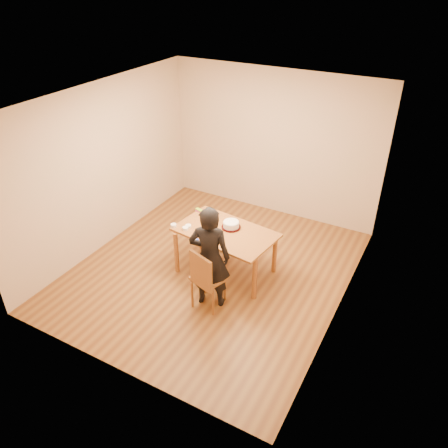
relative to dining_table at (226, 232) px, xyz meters
The scene contains 16 objects.
room_shell 0.71m from the dining_table, 125.95° to the left, with size 4.00×4.50×2.70m.
dining_table is the anchor object (origin of this frame).
dining_chair 0.84m from the dining_table, 79.05° to the right, with size 0.40×0.40×0.04m, color brown.
cake_plate 0.13m from the dining_table, 76.99° to the left, with size 0.29×0.29×0.02m, color red.
cake 0.15m from the dining_table, 76.99° to the left, with size 0.24×0.24×0.08m, color white.
frosting_dome 0.18m from the dining_table, 76.99° to the left, with size 0.24×0.24×0.03m, color white.
frosting_tub 0.41m from the dining_table, 100.95° to the right, with size 0.08×0.08×0.07m, color white.
frosting_lid 0.50m from the dining_table, 122.26° to the right, with size 0.09×0.09×0.01m, color #1B2FB1.
frosting_dollop 0.50m from the dining_table, 122.26° to the right, with size 0.04×0.04×0.02m, color white.
ramekin_green 0.61m from the dining_table, 155.37° to the right, with size 0.09×0.09×0.04m, color white.
ramekin_yellow 0.58m from the dining_table, 161.89° to the right, with size 0.09×0.09×0.04m, color white.
ramekin_multi 0.80m from the dining_table, 160.86° to the right, with size 0.09×0.09×0.04m, color white.
candy_box_pink 0.73m from the dining_table, 154.01° to the left, with size 0.12×0.06×0.02m, color #E23585.
candy_box_green 0.74m from the dining_table, 153.90° to the left, with size 0.12×0.06×0.02m, color green.
spatula 0.39m from the dining_table, 104.11° to the right, with size 0.17×0.02×0.01m, color black.
person 0.75m from the dining_table, 78.39° to the right, with size 0.57×0.37×1.55m, color black.
Camera 1 is at (2.82, -4.79, 4.24)m, focal length 35.00 mm.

